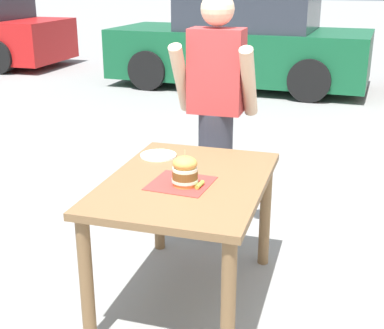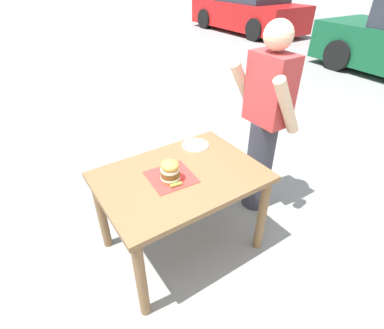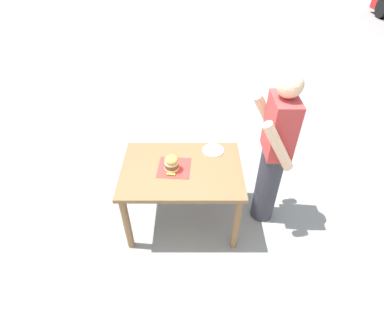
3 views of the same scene
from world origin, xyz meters
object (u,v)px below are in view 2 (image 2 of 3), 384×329
object	(u,v)px
pickle_spear	(176,185)
side_plate_with_forks	(195,145)
parked_car_far_end	(248,9)
sandwich	(170,171)
patio_table	(181,187)
diner_across_table	(265,123)

from	to	relation	value
pickle_spear	side_plate_with_forks	world-z (taller)	pickle_spear
side_plate_with_forks	parked_car_far_end	world-z (taller)	parked_car_far_end
sandwich	side_plate_with_forks	bearing A→B (deg)	125.89
sandwich	pickle_spear	distance (m)	0.10
patio_table	side_plate_with_forks	xyz separation A→B (m)	(-0.28, 0.32, 0.12)
patio_table	side_plate_with_forks	size ratio (longest dim) A/B	5.32
diner_across_table	parked_car_far_end	world-z (taller)	diner_across_table
pickle_spear	diner_across_table	distance (m)	1.00
pickle_spear	side_plate_with_forks	bearing A→B (deg)	132.26
pickle_spear	side_plate_with_forks	xyz separation A→B (m)	(-0.38, 0.42, -0.01)
diner_across_table	parked_car_far_end	xyz separation A→B (m)	(-6.83, 6.09, -0.16)
patio_table	side_plate_with_forks	bearing A→B (deg)	131.14
parked_car_far_end	sandwich	bearing A→B (deg)	-45.63
patio_table	parked_car_far_end	xyz separation A→B (m)	(-6.89, 6.97, 0.10)
sandwich	parked_car_far_end	size ratio (longest dim) A/B	0.05
patio_table	diner_across_table	bearing A→B (deg)	94.05
side_plate_with_forks	parked_car_far_end	distance (m)	9.38
diner_across_table	sandwich	bearing A→B (deg)	-85.20
side_plate_with_forks	sandwich	bearing A→B (deg)	-54.11
diner_across_table	side_plate_with_forks	bearing A→B (deg)	-111.19
side_plate_with_forks	diner_across_table	size ratio (longest dim) A/B	0.13
patio_table	pickle_spear	bearing A→B (deg)	-44.33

